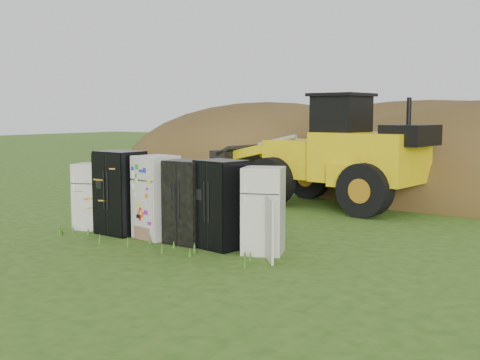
{
  "coord_description": "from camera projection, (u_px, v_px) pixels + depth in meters",
  "views": [
    {
      "loc": [
        8.3,
        -10.27,
        2.8
      ],
      "look_at": [
        0.5,
        2.0,
        1.19
      ],
      "focal_mm": 45.0,
      "sensor_mm": 36.0,
      "label": 1
    }
  ],
  "objects": [
    {
      "name": "ground",
      "position": [
        173.0,
        240.0,
        13.35
      ],
      "size": [
        120.0,
        120.0,
        0.0
      ],
      "primitive_type": "plane",
      "color": "#2C5115",
      "rests_on": "ground"
    },
    {
      "name": "fridge_leftmost",
      "position": [
        91.0,
        196.0,
        14.61
      ],
      "size": [
        0.9,
        0.88,
        1.6
      ],
      "primitive_type": null,
      "rotation": [
        0.0,
        0.0,
        0.35
      ],
      "color": "silver",
      "rests_on": "ground"
    },
    {
      "name": "fridge_black_side",
      "position": [
        120.0,
        193.0,
        14.01
      ],
      "size": [
        1.08,
        0.88,
        1.94
      ],
      "primitive_type": null,
      "rotation": [
        0.0,
        0.0,
        -0.08
      ],
      "color": "black",
      "rests_on": "ground"
    },
    {
      "name": "fridge_sticker",
      "position": [
        156.0,
        197.0,
        13.51
      ],
      "size": [
        0.98,
        0.93,
        1.87
      ],
      "primitive_type": null,
      "rotation": [
        0.0,
        0.0,
        -0.22
      ],
      "color": "silver",
      "rests_on": "ground"
    },
    {
      "name": "fridge_dark_mid",
      "position": [
        189.0,
        202.0,
        12.96
      ],
      "size": [
        0.96,
        0.8,
        1.81
      ],
      "primitive_type": null,
      "rotation": [
        0.0,
        0.0,
        -0.05
      ],
      "color": "black",
      "rests_on": "ground"
    },
    {
      "name": "fridge_black_right",
      "position": [
        221.0,
        204.0,
        12.51
      ],
      "size": [
        1.06,
        0.94,
        1.85
      ],
      "primitive_type": null,
      "rotation": [
        0.0,
        0.0,
        -0.2
      ],
      "color": "black",
      "rests_on": "ground"
    },
    {
      "name": "fridge_open_door",
      "position": [
        263.0,
        210.0,
        12.04
      ],
      "size": [
        0.99,
        0.95,
        1.74
      ],
      "primitive_type": null,
      "rotation": [
        0.0,
        0.0,
        0.34
      ],
      "color": "silver",
      "rests_on": "ground"
    },
    {
      "name": "wheel_loader",
      "position": [
        317.0,
        150.0,
        18.48
      ],
      "size": [
        7.36,
        3.8,
        3.4
      ],
      "primitive_type": null,
      "rotation": [
        0.0,
        0.0,
        -0.14
      ],
      "color": "yellow",
      "rests_on": "ground"
    },
    {
      "name": "dirt_mound_left",
      "position": [
        266.0,
        174.0,
        27.91
      ],
      "size": [
        14.68,
        11.01,
        6.68
      ],
      "primitive_type": "ellipsoid",
      "color": "#473317",
      "rests_on": "ground"
    },
    {
      "name": "dirt_mound_back",
      "position": [
        428.0,
        174.0,
        28.01
      ],
      "size": [
        19.16,
        12.77,
        6.89
      ],
      "primitive_type": "ellipsoid",
      "color": "#473317",
      "rests_on": "ground"
    }
  ]
}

